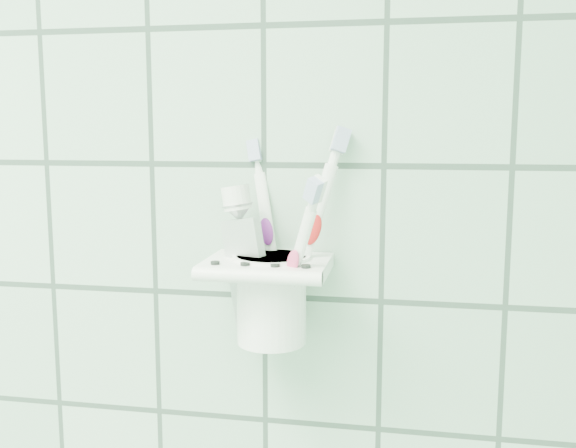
% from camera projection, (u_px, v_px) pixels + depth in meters
% --- Properties ---
extents(holder_bracket, '(0.12, 0.10, 0.04)m').
position_uv_depth(holder_bracket, '(268.00, 267.00, 0.63)').
color(holder_bracket, white).
rests_on(holder_bracket, wall_back).
extents(cup, '(0.08, 0.08, 0.09)m').
position_uv_depth(cup, '(272.00, 295.00, 0.64)').
color(cup, white).
rests_on(cup, holder_bracket).
extents(toothbrush_pink, '(0.04, 0.05, 0.20)m').
position_uv_depth(toothbrush_pink, '(282.00, 233.00, 0.64)').
color(toothbrush_pink, white).
rests_on(toothbrush_pink, cup).
extents(toothbrush_blue, '(0.06, 0.06, 0.22)m').
position_uv_depth(toothbrush_blue, '(279.00, 228.00, 0.62)').
color(toothbrush_blue, white).
rests_on(toothbrush_blue, cup).
extents(toothbrush_orange, '(0.06, 0.08, 0.18)m').
position_uv_depth(toothbrush_orange, '(276.00, 241.00, 0.64)').
color(toothbrush_orange, white).
rests_on(toothbrush_orange, cup).
extents(toothpaste_tube, '(0.06, 0.04, 0.16)m').
position_uv_depth(toothpaste_tube, '(257.00, 250.00, 0.63)').
color(toothpaste_tube, silver).
rests_on(toothpaste_tube, cup).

